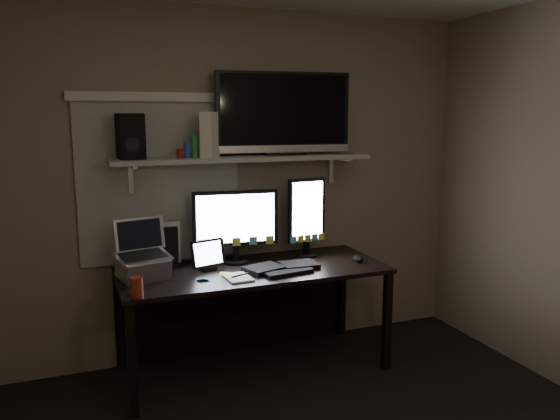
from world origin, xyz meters
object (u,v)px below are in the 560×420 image
desk (248,288)px  cup (136,287)px  monitor_landscape (236,226)px  laptop (142,251)px  monitor_portrait (307,217)px  keyboard (282,267)px  mouse (358,259)px  tablet (208,255)px  tv (283,114)px  speaker (130,136)px  game_console (208,134)px

desk → cup: cup is taller
monitor_landscape → laptop: monitor_landscape is taller
monitor_portrait → keyboard: size_ratio=1.15×
mouse → tablet: 1.07m
tablet → tv: 1.12m
cup → speaker: 0.99m
monitor_landscape → cup: 0.92m
mouse → game_console: size_ratio=0.35×
cup → mouse: bearing=7.6°
mouse → tv: 1.16m
laptop → tv: (1.03, 0.18, 0.85)m
laptop → speaker: 0.74m
desk → monitor_portrait: size_ratio=3.06×
monitor_landscape → keyboard: size_ratio=1.18×
keyboard → tablet: size_ratio=2.11×
cup → tv: size_ratio=0.12×
monitor_landscape → cup: size_ratio=5.28×
tablet → tv: bearing=-2.6°
game_console → speaker: 0.51m
cup → game_console: size_ratio=0.38×
keyboard → speaker: 1.31m
desk → tv: size_ratio=1.87×
keyboard → laptop: 0.92m
monitor_landscape → speaker: size_ratio=2.07×
monitor_landscape → mouse: (0.82, -0.29, -0.24)m
monitor_portrait → laptop: monitor_portrait is taller
keyboard → cup: cup is taller
desk → cup: bearing=-152.1°
monitor_landscape → tablet: (-0.23, -0.12, -0.16)m
keyboard → game_console: game_console is taller
monitor_portrait → tv: 0.76m
tablet → game_console: 0.81m
speaker → monitor_portrait: bearing=-6.6°
tablet → tv: (0.60, 0.14, 0.93)m
monitor_landscape → tablet: size_ratio=2.49×
desk → speaker: size_ratio=6.19×
laptop → speaker: size_ratio=1.27×
cup → monitor_landscape: bearing=33.7°
laptop → desk: bearing=-5.6°
desk → monitor_landscape: (-0.07, 0.07, 0.44)m
desk → tv: bearing=16.1°
monitor_landscape → keyboard: 0.44m
mouse → game_console: 1.37m
tablet → laptop: laptop is taller
monitor_portrait → laptop: (-1.20, -0.14, -0.11)m
desk → tv: (0.30, 0.09, 1.21)m
speaker → mouse: bearing=-16.0°
monitor_landscape → tv: 0.86m
monitor_landscape → tablet: 0.31m
monitor_portrait → tablet: monitor_portrait is taller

